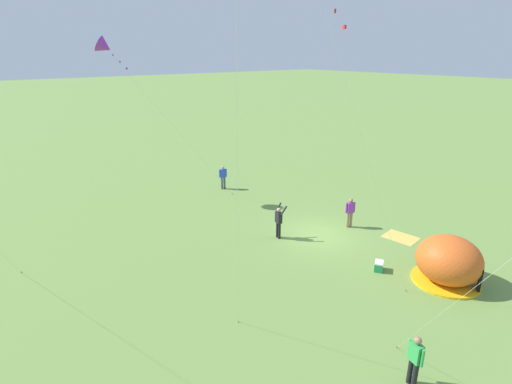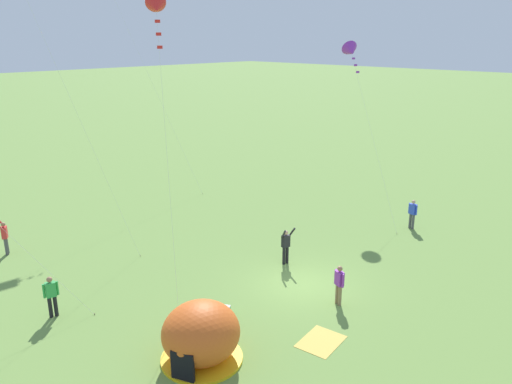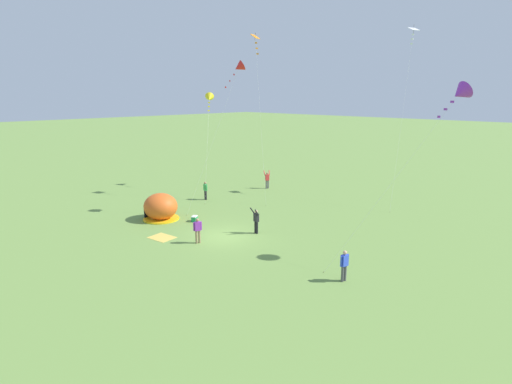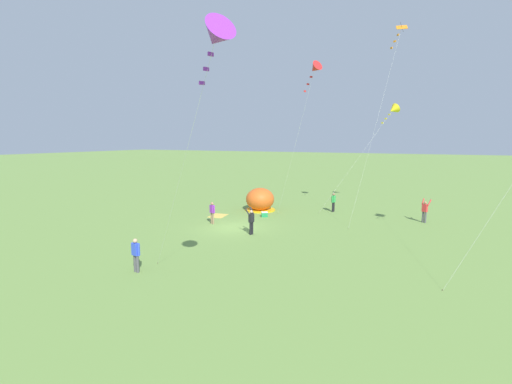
{
  "view_description": "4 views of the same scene",
  "coord_description": "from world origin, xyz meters",
  "px_view_note": "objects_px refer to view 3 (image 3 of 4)",
  "views": [
    {
      "loc": [
        -13.31,
        14.87,
        9.44
      ],
      "look_at": [
        2.41,
        2.44,
        2.35
      ],
      "focal_mm": 28.0,
      "sensor_mm": 36.0,
      "label": 1
    },
    {
      "loc": [
        -15.86,
        -12.32,
        10.56
      ],
      "look_at": [
        1.0,
        3.81,
        3.27
      ],
      "focal_mm": 35.0,
      "sensor_mm": 36.0,
      "label": 2
    },
    {
      "loc": [
        19.81,
        -17.44,
        9.58
      ],
      "look_at": [
        1.79,
        1.23,
        3.27
      ],
      "focal_mm": 28.0,
      "sensor_mm": 36.0,
      "label": 3
    },
    {
      "loc": [
        21.85,
        12.0,
        6.54
      ],
      "look_at": [
        3.4,
        3.36,
        3.4
      ],
      "focal_mm": 24.0,
      "sensor_mm": 36.0,
      "label": 4
    }
  ],
  "objects_px": {
    "popup_tent": "(161,207)",
    "cooler_box": "(195,219)",
    "kite_purple": "(460,93)",
    "person_watching_sky": "(344,264)",
    "person_with_toddler": "(205,190)",
    "person_center_field": "(198,229)",
    "kite_yellow": "(209,98)",
    "kite_white": "(413,35)",
    "kite_red": "(239,67)",
    "kite_orange": "(256,44)",
    "person_strolling": "(267,179)",
    "person_far_back": "(256,220)"
  },
  "relations": [
    {
      "from": "cooler_box",
      "to": "kite_red",
      "type": "bearing_deg",
      "value": 80.79
    },
    {
      "from": "cooler_box",
      "to": "popup_tent",
      "type": "bearing_deg",
      "value": -147.74
    },
    {
      "from": "popup_tent",
      "to": "kite_yellow",
      "type": "distance_m",
      "value": 15.0
    },
    {
      "from": "person_center_field",
      "to": "kite_yellow",
      "type": "distance_m",
      "value": 19.38
    },
    {
      "from": "person_center_field",
      "to": "person_with_toddler",
      "type": "xyz_separation_m",
      "value": [
        -8.54,
        7.56,
        0.0
      ]
    },
    {
      "from": "person_with_toddler",
      "to": "kite_orange",
      "type": "xyz_separation_m",
      "value": [
        1.92,
        4.82,
        13.18
      ]
    },
    {
      "from": "kite_red",
      "to": "kite_white",
      "type": "height_order",
      "value": "kite_white"
    },
    {
      "from": "person_with_toddler",
      "to": "kite_red",
      "type": "distance_m",
      "value": 11.95
    },
    {
      "from": "popup_tent",
      "to": "kite_orange",
      "type": "relative_size",
      "value": 0.19
    },
    {
      "from": "person_strolling",
      "to": "kite_purple",
      "type": "relative_size",
      "value": 0.18
    },
    {
      "from": "kite_red",
      "to": "kite_orange",
      "type": "height_order",
      "value": "kite_orange"
    },
    {
      "from": "person_strolling",
      "to": "person_with_toddler",
      "type": "distance_m",
      "value": 7.52
    },
    {
      "from": "person_center_field",
      "to": "kite_purple",
      "type": "relative_size",
      "value": 0.17
    },
    {
      "from": "popup_tent",
      "to": "kite_red",
      "type": "bearing_deg",
      "value": 62.07
    },
    {
      "from": "kite_yellow",
      "to": "kite_white",
      "type": "distance_m",
      "value": 20.31
    },
    {
      "from": "popup_tent",
      "to": "kite_white",
      "type": "distance_m",
      "value": 27.21
    },
    {
      "from": "person_watching_sky",
      "to": "kite_white",
      "type": "bearing_deg",
      "value": 107.32
    },
    {
      "from": "person_center_field",
      "to": "kite_purple",
      "type": "bearing_deg",
      "value": 33.41
    },
    {
      "from": "person_with_toddler",
      "to": "kite_white",
      "type": "xyz_separation_m",
      "value": [
        12.11,
        14.9,
        13.91
      ]
    },
    {
      "from": "cooler_box",
      "to": "person_far_back",
      "type": "bearing_deg",
      "value": 14.09
    },
    {
      "from": "person_watching_sky",
      "to": "kite_purple",
      "type": "distance_m",
      "value": 11.18
    },
    {
      "from": "person_strolling",
      "to": "person_center_field",
      "type": "height_order",
      "value": "person_strolling"
    },
    {
      "from": "person_center_field",
      "to": "popup_tent",
      "type": "bearing_deg",
      "value": 168.9
    },
    {
      "from": "person_center_field",
      "to": "person_with_toddler",
      "type": "distance_m",
      "value": 11.41
    },
    {
      "from": "person_far_back",
      "to": "kite_red",
      "type": "relative_size",
      "value": 0.15
    },
    {
      "from": "cooler_box",
      "to": "person_far_back",
      "type": "xyz_separation_m",
      "value": [
        5.37,
        1.35,
        0.78
      ]
    },
    {
      "from": "person_watching_sky",
      "to": "person_with_toddler",
      "type": "xyz_separation_m",
      "value": [
        -18.53,
        5.69,
        0.0
      ]
    },
    {
      "from": "person_watching_sky",
      "to": "kite_orange",
      "type": "height_order",
      "value": "kite_orange"
    },
    {
      "from": "kite_red",
      "to": "kite_orange",
      "type": "relative_size",
      "value": 0.81
    },
    {
      "from": "popup_tent",
      "to": "person_strolling",
      "type": "height_order",
      "value": "popup_tent"
    },
    {
      "from": "person_with_toddler",
      "to": "kite_purple",
      "type": "bearing_deg",
      "value": 2.11
    },
    {
      "from": "person_with_toddler",
      "to": "kite_red",
      "type": "xyz_separation_m",
      "value": [
        5.3,
        -0.57,
        10.7
      ]
    },
    {
      "from": "popup_tent",
      "to": "person_with_toddler",
      "type": "distance_m",
      "value": 6.71
    },
    {
      "from": "kite_purple",
      "to": "popup_tent",
      "type": "bearing_deg",
      "value": -159.43
    },
    {
      "from": "person_center_field",
      "to": "kite_yellow",
      "type": "height_order",
      "value": "kite_yellow"
    },
    {
      "from": "kite_red",
      "to": "person_with_toddler",
      "type": "bearing_deg",
      "value": 173.89
    },
    {
      "from": "person_far_back",
      "to": "person_with_toddler",
      "type": "distance_m",
      "value": 10.57
    },
    {
      "from": "person_strolling",
      "to": "kite_red",
      "type": "bearing_deg",
      "value": -62.07
    },
    {
      "from": "cooler_box",
      "to": "person_with_toddler",
      "type": "xyz_separation_m",
      "value": [
        -4.6,
        4.84,
        0.74
      ]
    },
    {
      "from": "popup_tent",
      "to": "cooler_box",
      "type": "distance_m",
      "value": 2.9
    },
    {
      "from": "popup_tent",
      "to": "cooler_box",
      "type": "height_order",
      "value": "popup_tent"
    },
    {
      "from": "person_center_field",
      "to": "kite_orange",
      "type": "height_order",
      "value": "kite_orange"
    },
    {
      "from": "kite_red",
      "to": "cooler_box",
      "type": "bearing_deg",
      "value": -99.21
    },
    {
      "from": "cooler_box",
      "to": "kite_yellow",
      "type": "height_order",
      "value": "kite_yellow"
    },
    {
      "from": "popup_tent",
      "to": "person_strolling",
      "type": "bearing_deg",
      "value": 94.96
    },
    {
      "from": "person_watching_sky",
      "to": "kite_yellow",
      "type": "relative_size",
      "value": 0.17
    },
    {
      "from": "person_watching_sky",
      "to": "person_with_toddler",
      "type": "bearing_deg",
      "value": 162.93
    },
    {
      "from": "person_strolling",
      "to": "kite_yellow",
      "type": "distance_m",
      "value": 10.34
    },
    {
      "from": "cooler_box",
      "to": "person_watching_sky",
      "type": "height_order",
      "value": "person_watching_sky"
    },
    {
      "from": "person_watching_sky",
      "to": "person_with_toddler",
      "type": "distance_m",
      "value": 19.38
    }
  ]
}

